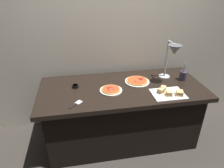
% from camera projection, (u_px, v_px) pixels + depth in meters
% --- Properties ---
extents(ground_plane, '(8.00, 8.00, 0.00)m').
position_uv_depth(ground_plane, '(121.00, 137.00, 2.68)').
color(ground_plane, '#38332D').
extents(back_wall, '(4.40, 0.04, 2.40)m').
position_uv_depth(back_wall, '(114.00, 38.00, 2.55)').
color(back_wall, beige).
rests_on(back_wall, ground_plane).
extents(buffet_table, '(1.90, 0.84, 0.76)m').
position_uv_depth(buffet_table, '(122.00, 113.00, 2.49)').
color(buffet_table, black).
rests_on(buffet_table, ground_plane).
extents(heat_lamp, '(0.15, 0.31, 0.48)m').
position_uv_depth(heat_lamp, '(173.00, 53.00, 2.27)').
color(heat_lamp, '#B7BABF').
rests_on(heat_lamp, buffet_table).
extents(pizza_plate_front, '(0.30, 0.30, 0.03)m').
position_uv_depth(pizza_plate_front, '(137.00, 81.00, 2.42)').
color(pizza_plate_front, white).
rests_on(pizza_plate_front, buffet_table).
extents(pizza_plate_center, '(0.25, 0.25, 0.03)m').
position_uv_depth(pizza_plate_center, '(111.00, 90.00, 2.23)').
color(pizza_plate_center, white).
rests_on(pizza_plate_center, buffet_table).
extents(sandwich_platter, '(0.35, 0.26, 0.06)m').
position_uv_depth(sandwich_platter, '(169.00, 93.00, 2.16)').
color(sandwich_platter, white).
rests_on(sandwich_platter, buffet_table).
extents(sauce_cup_near, '(0.07, 0.07, 0.03)m').
position_uv_depth(sauce_cup_near, '(75.00, 86.00, 2.30)').
color(sauce_cup_near, black).
rests_on(sauce_cup_near, buffet_table).
extents(utensil_holder, '(0.08, 0.08, 0.23)m').
position_uv_depth(utensil_holder, '(183.00, 75.00, 2.45)').
color(utensil_holder, '#383347').
rests_on(utensil_holder, buffet_table).
extents(serving_spatula, '(0.14, 0.15, 0.01)m').
position_uv_depth(serving_spatula, '(76.00, 104.00, 2.00)').
color(serving_spatula, '#B7BABF').
rests_on(serving_spatula, buffet_table).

